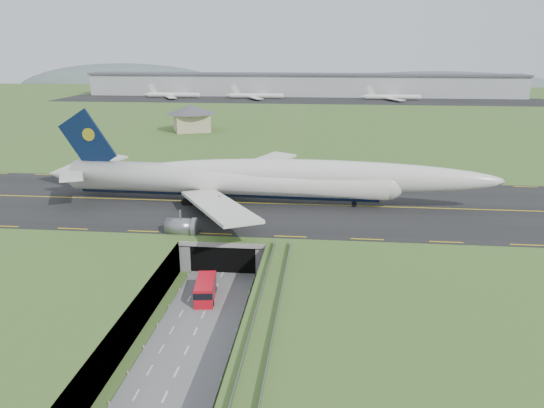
# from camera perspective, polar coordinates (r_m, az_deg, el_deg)

# --- Properties ---
(ground) EXTENTS (900.00, 900.00, 0.00)m
(ground) POSITION_cam_1_polar(r_m,az_deg,el_deg) (90.95, -6.25, -9.48)
(ground) COLOR #3E6227
(ground) RESTS_ON ground
(airfield_deck) EXTENTS (800.00, 800.00, 6.00)m
(airfield_deck) POSITION_cam_1_polar(r_m,az_deg,el_deg) (89.67, -6.31, -7.76)
(airfield_deck) COLOR gray
(airfield_deck) RESTS_ON ground
(trench_road) EXTENTS (12.00, 75.00, 0.20)m
(trench_road) POSITION_cam_1_polar(r_m,az_deg,el_deg) (84.41, -7.33, -11.63)
(trench_road) COLOR slate
(trench_road) RESTS_ON ground
(taxiway) EXTENTS (800.00, 44.00, 0.18)m
(taxiway) POSITION_cam_1_polar(r_m,az_deg,el_deg) (119.05, -3.07, 0.12)
(taxiway) COLOR black
(taxiway) RESTS_ON airfield_deck
(tunnel_portal) EXTENTS (17.00, 22.30, 6.00)m
(tunnel_portal) POSITION_cam_1_polar(r_m,az_deg,el_deg) (104.69, -4.42, -3.85)
(tunnel_portal) COLOR gray
(tunnel_portal) RESTS_ON ground
(guideway) EXTENTS (3.00, 53.00, 7.05)m
(guideway) POSITION_cam_1_polar(r_m,az_deg,el_deg) (70.12, -0.67, -12.89)
(guideway) COLOR #A8A8A3
(guideway) RESTS_ON ground
(jumbo_jet) EXTENTS (101.64, 64.09, 21.21)m
(jumbo_jet) POSITION_cam_1_polar(r_m,az_deg,el_deg) (116.97, -1.46, 2.70)
(jumbo_jet) COLOR silver
(jumbo_jet) RESTS_ON ground
(shuttle_tram) EXTENTS (4.01, 8.35, 3.27)m
(shuttle_tram) POSITION_cam_1_polar(r_m,az_deg,el_deg) (88.18, -7.17, -9.10)
(shuttle_tram) COLOR red
(shuttle_tram) RESTS_ON ground
(service_building) EXTENTS (25.97, 25.97, 10.86)m
(service_building) POSITION_cam_1_polar(r_m,az_deg,el_deg) (222.95, -8.67, 9.38)
(service_building) COLOR #BCB188
(service_building) RESTS_ON ground
(cargo_terminal) EXTENTS (320.00, 67.00, 15.60)m
(cargo_terminal) POSITION_cam_1_polar(r_m,az_deg,el_deg) (380.45, 3.23, 12.71)
(cargo_terminal) COLOR #B2B2B2
(cargo_terminal) RESTS_ON ground
(distant_hills) EXTENTS (700.00, 91.00, 60.00)m
(distant_hills) POSITION_cam_1_polar(r_m,az_deg,el_deg) (513.69, 11.29, 11.43)
(distant_hills) COLOR #51615F
(distant_hills) RESTS_ON ground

